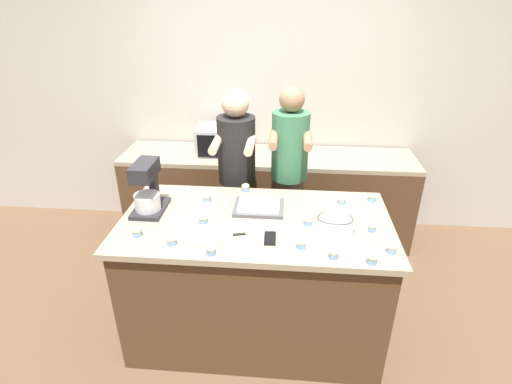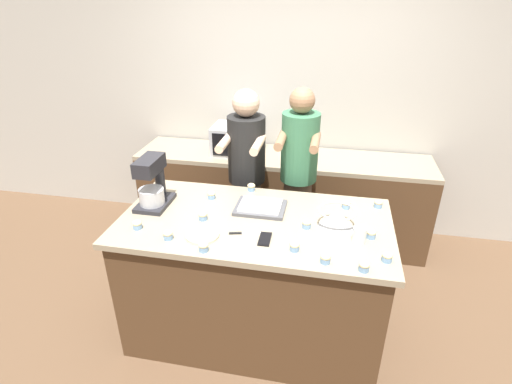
{
  "view_description": "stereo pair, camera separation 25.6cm",
  "coord_description": "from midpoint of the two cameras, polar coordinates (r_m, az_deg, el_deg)",
  "views": [
    {
      "loc": [
        0.2,
        -2.24,
        2.28
      ],
      "look_at": [
        0.0,
        0.05,
        1.13
      ],
      "focal_mm": 28.0,
      "sensor_mm": 36.0,
      "label": 1
    },
    {
      "loc": [
        0.45,
        -2.2,
        2.28
      ],
      "look_at": [
        0.0,
        0.05,
        1.13
      ],
      "focal_mm": 28.0,
      "sensor_mm": 36.0,
      "label": 2
    }
  ],
  "objects": [
    {
      "name": "cupcake_8",
      "position": [
        2.86,
        -9.55,
        -0.8
      ],
      "size": [
        0.06,
        0.06,
        0.06
      ],
      "color": "#759EC6",
      "rests_on": "island_counter"
    },
    {
      "name": "small_plate",
      "position": [
        2.44,
        -10.1,
        -6.6
      ],
      "size": [
        0.2,
        0.2,
        0.02
      ],
      "color": "beige",
      "rests_on": "island_counter"
    },
    {
      "name": "mixing_bowl",
      "position": [
        2.57,
        8.75,
        -3.15
      ],
      "size": [
        0.24,
        0.24,
        0.13
      ],
      "color": "#BCBCC1",
      "rests_on": "island_counter"
    },
    {
      "name": "cupcake_3",
      "position": [
        2.97,
        -3.97,
        0.6
      ],
      "size": [
        0.06,
        0.06,
        0.06
      ],
      "color": "#759EC6",
      "rests_on": "island_counter"
    },
    {
      "name": "cupcake_0",
      "position": [
        2.57,
        -19.4,
        -5.45
      ],
      "size": [
        0.06,
        0.06,
        0.06
      ],
      "color": "#759EC6",
      "rests_on": "island_counter"
    },
    {
      "name": "drinking_glass",
      "position": [
        2.48,
        12.03,
        -5.19
      ],
      "size": [
        0.08,
        0.08,
        0.1
      ],
      "color": "silver",
      "rests_on": "island_counter"
    },
    {
      "name": "ground_plane",
      "position": [
        3.2,
        -2.5,
        -18.85
      ],
      "size": [
        16.0,
        16.0,
        0.0
      ],
      "primitive_type": "plane",
      "color": "brown"
    },
    {
      "name": "person_right",
      "position": [
        3.26,
        2.45,
        1.39
      ],
      "size": [
        0.31,
        0.49,
        1.66
      ],
      "color": "brown",
      "rests_on": "ground_plane"
    },
    {
      "name": "back_counter",
      "position": [
        4.01,
        -0.26,
        -0.6
      ],
      "size": [
        2.8,
        0.6,
        0.88
      ],
      "color": "#4C331E",
      "rests_on": "ground_plane"
    },
    {
      "name": "back_wall",
      "position": [
        4.02,
        0.17,
        13.31
      ],
      "size": [
        10.0,
        0.06,
        2.7
      ],
      "color": "#B2ADA3",
      "rests_on": "ground_plane"
    },
    {
      "name": "microwave_oven",
      "position": [
        3.84,
        -6.76,
        7.27
      ],
      "size": [
        0.47,
        0.35,
        0.27
      ],
      "color": "#B7B7BC",
      "rests_on": "back_counter"
    },
    {
      "name": "cupcake_4",
      "position": [
        2.3,
        -9.67,
        -8.24
      ],
      "size": [
        0.06,
        0.06,
        0.06
      ],
      "color": "#759EC6",
      "rests_on": "island_counter"
    },
    {
      "name": "knife",
      "position": [
        2.46,
        -4.12,
        -6.04
      ],
      "size": [
        0.22,
        0.07,
        0.01
      ],
      "color": "#BCBCC1",
      "rests_on": "island_counter"
    },
    {
      "name": "cupcake_1",
      "position": [
        2.54,
        13.5,
        -4.93
      ],
      "size": [
        0.06,
        0.06,
        0.06
      ],
      "color": "#759EC6",
      "rests_on": "island_counter"
    },
    {
      "name": "baking_tray",
      "position": [
        2.72,
        -2.28,
        -2.19
      ],
      "size": [
        0.34,
        0.26,
        0.04
      ],
      "color": "#4C4C51",
      "rests_on": "island_counter"
    },
    {
      "name": "cupcake_7",
      "position": [
        2.54,
        4.62,
        -4.2
      ],
      "size": [
        0.06,
        0.06,
        0.06
      ],
      "color": "#759EC6",
      "rests_on": "island_counter"
    },
    {
      "name": "cupcake_10",
      "position": [
        2.37,
        15.93,
        -7.81
      ],
      "size": [
        0.06,
        0.06,
        0.06
      ],
      "color": "#759EC6",
      "rests_on": "island_counter"
    },
    {
      "name": "cupcake_9",
      "position": [
        2.32,
        3.37,
        -7.45
      ],
      "size": [
        0.06,
        0.06,
        0.06
      ],
      "color": "#759EC6",
      "rests_on": "island_counter"
    },
    {
      "name": "cupcake_12",
      "position": [
        2.26,
        13.17,
        -9.35
      ],
      "size": [
        0.06,
        0.06,
        0.06
      ],
      "color": "#759EC6",
      "rests_on": "island_counter"
    },
    {
      "name": "island_counter",
      "position": [
        2.88,
        -2.69,
        -12.18
      ],
      "size": [
        1.77,
        0.93,
        0.95
      ],
      "color": "#4C331E",
      "rests_on": "ground_plane"
    },
    {
      "name": "cupcake_6",
      "position": [
        2.6,
        -10.36,
        -3.86
      ],
      "size": [
        0.06,
        0.06,
        0.06
      ],
      "color": "#759EC6",
      "rests_on": "island_counter"
    },
    {
      "name": "cupcake_11",
      "position": [
        2.43,
        -14.96,
        -6.75
      ],
      "size": [
        0.06,
        0.06,
        0.06
      ],
      "color": "#759EC6",
      "rests_on": "island_counter"
    },
    {
      "name": "cupcake_2",
      "position": [
        2.83,
        9.65,
        -1.16
      ],
      "size": [
        0.06,
        0.06,
        0.06
      ],
      "color": "#759EC6",
      "rests_on": "island_counter"
    },
    {
      "name": "stand_mixer",
      "position": [
        2.77,
        -17.79,
        0.22
      ],
      "size": [
        0.2,
        0.3,
        0.36
      ],
      "color": "#232328",
      "rests_on": "island_counter"
    },
    {
      "name": "cupcake_13",
      "position": [
        2.26,
        7.89,
        -8.79
      ],
      "size": [
        0.06,
        0.06,
        0.06
      ],
      "color": "#759EC6",
      "rests_on": "island_counter"
    },
    {
      "name": "cell_phone",
      "position": [
        2.41,
        -1.04,
        -6.71
      ],
      "size": [
        0.07,
        0.15,
        0.01
      ],
      "color": "black",
      "rests_on": "island_counter"
    },
    {
      "name": "cupcake_5",
      "position": [
        2.9,
        13.86,
        -0.81
      ],
      "size": [
        0.06,
        0.06,
        0.06
      ],
      "color": "#759EC6",
      "rests_on": "island_counter"
    },
    {
      "name": "person_left",
      "position": [
        3.31,
        -4.92,
        1.39
      ],
      "size": [
        0.32,
        0.49,
        1.63
      ],
      "color": "brown",
      "rests_on": "ground_plane"
    }
  ]
}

